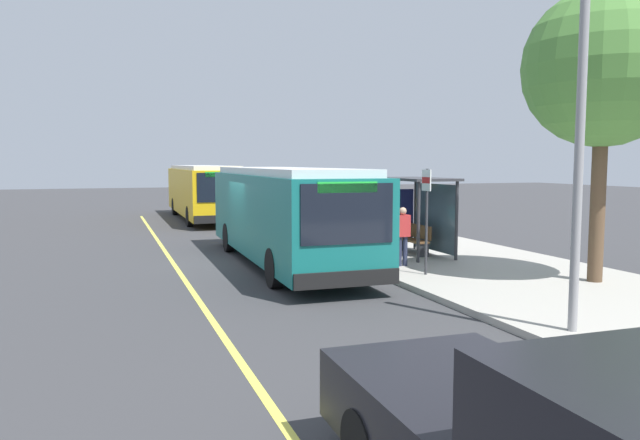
{
  "coord_description": "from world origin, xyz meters",
  "views": [
    {
      "loc": [
        18.67,
        -4.11,
        3.11
      ],
      "look_at": [
        2.84,
        1.49,
        1.52
      ],
      "focal_mm": 34.1,
      "sensor_mm": 36.0,
      "label": 1
    }
  ],
  "objects_px": {
    "route_sign_post": "(426,207)",
    "transit_bus_second": "(203,190)",
    "pedestrian_commuter": "(402,232)",
    "waiting_bench": "(414,239)",
    "transit_bus_main": "(285,212)"
  },
  "relations": [
    {
      "from": "route_sign_post",
      "to": "transit_bus_second",
      "type": "bearing_deg",
      "value": -171.39
    },
    {
      "from": "route_sign_post",
      "to": "pedestrian_commuter",
      "type": "bearing_deg",
      "value": 178.45
    },
    {
      "from": "waiting_bench",
      "to": "pedestrian_commuter",
      "type": "xyz_separation_m",
      "value": [
        1.99,
        -1.45,
        0.48
      ]
    },
    {
      "from": "transit_bus_main",
      "to": "waiting_bench",
      "type": "height_order",
      "value": "transit_bus_main"
    },
    {
      "from": "transit_bus_second",
      "to": "waiting_bench",
      "type": "xyz_separation_m",
      "value": [
        15.96,
        4.42,
        -0.98
      ]
    },
    {
      "from": "transit_bus_second",
      "to": "waiting_bench",
      "type": "height_order",
      "value": "transit_bus_second"
    },
    {
      "from": "route_sign_post",
      "to": "pedestrian_commuter",
      "type": "distance_m",
      "value": 1.65
    },
    {
      "from": "transit_bus_main",
      "to": "transit_bus_second",
      "type": "distance_m",
      "value": 15.74
    },
    {
      "from": "transit_bus_second",
      "to": "pedestrian_commuter",
      "type": "xyz_separation_m",
      "value": [
        17.95,
        2.97,
        -0.5
      ]
    },
    {
      "from": "transit_bus_main",
      "to": "transit_bus_second",
      "type": "relative_size",
      "value": 0.92
    },
    {
      "from": "pedestrian_commuter",
      "to": "waiting_bench",
      "type": "bearing_deg",
      "value": 143.86
    },
    {
      "from": "route_sign_post",
      "to": "pedestrian_commuter",
      "type": "relative_size",
      "value": 1.66
    },
    {
      "from": "transit_bus_main",
      "to": "waiting_bench",
      "type": "distance_m",
      "value": 4.43
    },
    {
      "from": "transit_bus_second",
      "to": "route_sign_post",
      "type": "relative_size",
      "value": 4.18
    },
    {
      "from": "transit_bus_second",
      "to": "pedestrian_commuter",
      "type": "height_order",
      "value": "transit_bus_second"
    }
  ]
}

